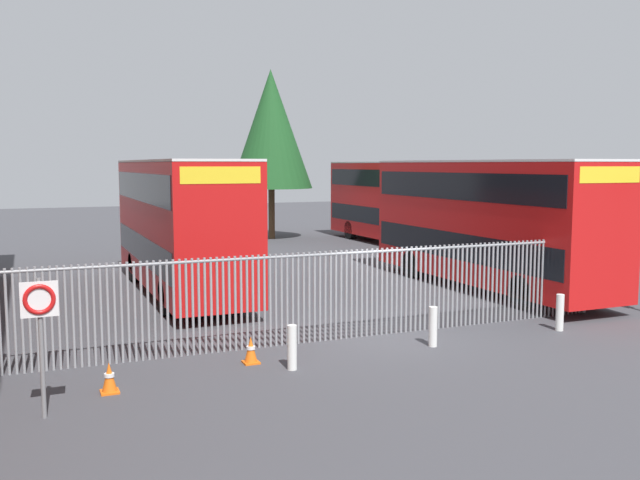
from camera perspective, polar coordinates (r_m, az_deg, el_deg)
name	(u,v)px	position (r m, az deg, el deg)	size (l,w,h in m)	color
ground_plane	(276,284)	(24.85, -3.62, -3.66)	(100.00, 100.00, 0.00)	#3D3D42
palisade_fence	(341,292)	(16.92, 1.75, -4.29)	(15.60, 0.14, 2.35)	gray
double_decker_bus_near_gate	(486,219)	(24.31, 13.52, 1.72)	(2.54, 10.81, 4.42)	red
double_decker_bus_behind_fence_left	(179,221)	(23.33, -11.52, 1.58)	(2.54, 10.81, 4.42)	red
double_decker_bus_behind_fence_right	(393,199)	(37.43, 6.02, 3.39)	(2.54, 10.81, 4.42)	red
bollard_near_left	(292,347)	(14.59, -2.32, -8.85)	(0.20, 0.20, 0.95)	silver
bollard_center_front	(433,327)	(16.60, 9.30, -7.06)	(0.20, 0.20, 0.95)	silver
bollard_near_right	(560,312)	(18.94, 19.17, -5.67)	(0.20, 0.20, 0.95)	silver
traffic_cone_by_gate	(251,350)	(15.15, -5.73, -9.03)	(0.34, 0.34, 0.59)	orange
traffic_cone_mid_forecourt	(109,378)	(13.80, -16.99, -10.82)	(0.34, 0.34, 0.59)	orange
speed_limit_sign_post	(40,315)	(12.46, -22.09, -5.78)	(0.60, 0.14, 2.40)	slate
tree_tall_back	(271,129)	(39.84, -4.06, 9.10)	(4.69, 4.69, 9.62)	#4C3823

